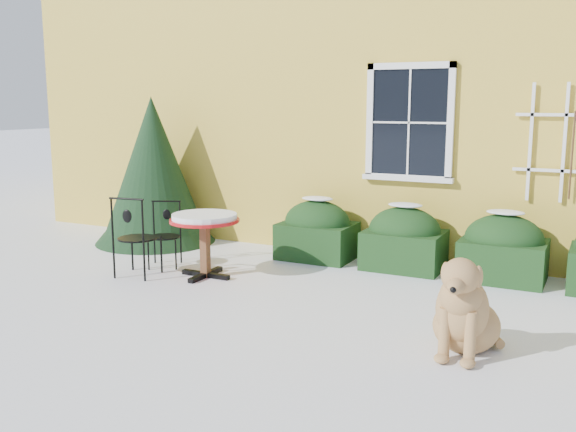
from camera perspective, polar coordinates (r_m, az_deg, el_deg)
The scene contains 8 objects.
ground at distance 7.11m, azimuth -3.65°, elevation -8.44°, with size 80.00×80.00×0.00m, color white.
house at distance 13.29m, azimuth 12.03°, elevation 14.04°, with size 12.40×8.40×6.40m.
hedge_row at distance 8.74m, azimuth 14.38°, elevation -2.47°, with size 4.95×0.80×0.91m.
evergreen_shrub at distance 10.59m, azimuth -11.82°, elevation 2.77°, with size 1.94×1.94×2.34m.
bistro_table at distance 8.34m, azimuth -7.43°, elevation -0.76°, with size 0.90×0.90×0.84m.
patio_chair_near at distance 8.57m, azimuth -13.42°, elevation -1.78°, with size 0.54×0.54×1.07m.
patio_chair_far at distance 9.05m, azimuth -10.88°, elevation -1.59°, with size 0.53×0.53×0.90m.
dog at distance 6.03m, azimuth 15.36°, elevation -8.34°, with size 0.65×1.08×0.97m.
Camera 1 is at (3.41, -5.81, 2.26)m, focal length 40.00 mm.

